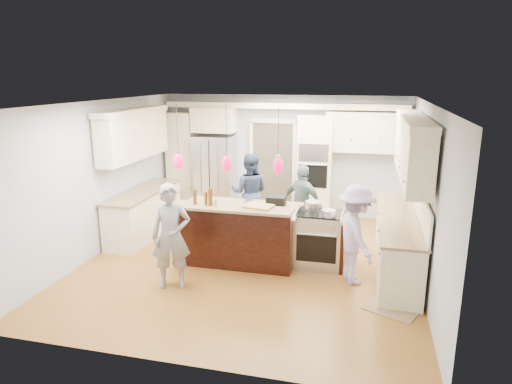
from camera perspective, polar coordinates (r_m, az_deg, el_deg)
ground_plane at (r=7.97m, az=-0.61°, el=-8.65°), size 6.00×6.00×0.00m
room_shell at (r=7.45m, az=-0.65°, el=4.33°), size 5.54×6.04×2.72m
refrigerator at (r=10.55m, az=-5.20°, el=2.19°), size 0.90×0.70×1.80m
oven_column at (r=10.02m, az=7.37°, el=2.95°), size 0.72×0.69×2.30m
back_upper_cabinets at (r=10.30m, az=-0.82°, el=6.30°), size 5.30×0.61×2.54m
right_counter_run at (r=7.71m, az=17.85°, el=-1.86°), size 0.64×3.10×2.51m
left_cabinets at (r=9.22m, az=-14.23°, el=1.01°), size 0.64×2.30×2.51m
kitchen_island at (r=7.92m, az=-2.22°, el=-5.04°), size 2.10×1.46×1.12m
island_range at (r=7.75m, az=8.04°, el=-5.84°), size 0.82×0.71×0.92m
pendant_lights at (r=7.04m, az=-3.66°, el=3.59°), size 1.75×0.15×1.03m
person_bar_end at (r=6.93m, az=-10.57°, el=-5.46°), size 0.68×0.56×1.59m
person_far_left at (r=9.29m, az=-0.80°, el=-0.06°), size 0.83×0.67×1.60m
person_far_right at (r=8.80m, az=5.84°, el=-1.39°), size 0.94×0.70×1.48m
person_range_side at (r=7.11m, az=12.36°, el=-5.23°), size 0.93×1.15×1.54m
floor_rug at (r=6.93m, az=17.43°, el=-13.00°), size 1.04×1.20×0.01m
water_bottle at (r=7.45m, az=-10.67°, el=-0.28°), size 0.09×0.09×0.29m
beer_bottle_a at (r=7.31m, az=-7.66°, el=-0.64°), size 0.07×0.07×0.24m
beer_bottle_b at (r=7.25m, az=-6.29°, el=-0.82°), size 0.07×0.07×0.22m
beer_bottle_c at (r=7.21m, az=-5.74°, el=-0.64°), size 0.07×0.07×0.27m
drink_can at (r=7.16m, az=-5.08°, el=-1.42°), size 0.07×0.07×0.11m
cutting_board at (r=7.11m, az=0.30°, el=-1.80°), size 0.49×0.39×0.03m
pot_large at (r=7.69m, az=7.13°, el=-1.74°), size 0.27×0.27×0.15m
pot_small at (r=7.40m, az=9.08°, el=-2.64°), size 0.22×0.22×0.11m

